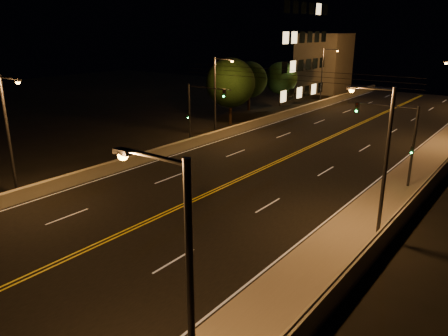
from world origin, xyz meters
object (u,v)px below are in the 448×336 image
Objects in this scene: streetlight_0 at (181,287)px; streetlight_1 at (381,153)px; streetlight_5 at (217,91)px; traffic_signal_right at (399,136)px; streetlight_4 at (10,129)px; tree_0 at (231,83)px; tree_2 at (281,78)px; traffic_signal_left at (197,108)px; streetlight_6 at (324,72)px; tree_1 at (249,80)px.

streetlight_1 is at bearing 90.00° from streetlight_0.
streetlight_5 is (-21.40, 13.53, 0.00)m from streetlight_1.
traffic_signal_right is (-1.50, 24.54, -1.01)m from streetlight_0.
streetlight_4 is 28.42m from tree_0.
tree_2 is at bearing 117.21° from streetlight_0.
traffic_signal_left is 11.35m from tree_0.
tree_0 is (-2.70, 28.29, 0.12)m from streetlight_4.
tree_2 is at bearing 97.21° from tree_0.
streetlight_0 and streetlight_6 have the same top height.
tree_0 is 15.65m from tree_2.
streetlight_1 reaches higher than traffic_signal_left.
traffic_signal_left is 0.77× the size of tree_0.
tree_0 is 9.80m from tree_1.
streetlight_1 is 31.06m from tree_0.
tree_1 is 6.52m from tree_2.
tree_0 is (-22.60, 10.64, 1.13)m from traffic_signal_right.
traffic_signal_right is at bearing 0.00° from traffic_signal_left.
streetlight_4 is 22.23m from streetlight_5.
streetlight_5 is 20.44m from traffic_signal_right.
streetlight_5 is at bearing -90.00° from streetlight_6.
tree_0 reaches higher than traffic_signal_right.
streetlight_6 is (0.00, 26.15, 0.00)m from streetlight_5.
streetlight_4 is 44.04m from tree_2.
streetlight_1 is 1.05× the size of tree_0.
streetlight_4 and streetlight_6 have the same top height.
streetlight_4 reaches higher than tree_2.
traffic_signal_right is 32.71m from tree_1.
tree_2 is at bearing 133.22° from traffic_signal_right.
streetlight_1 is at bearing -46.22° from tree_1.
tree_1 is at bearing -103.18° from tree_2.
streetlight_6 is 1.37× the size of traffic_signal_left.
tree_0 is 1.22× the size of tree_2.
tree_1 reaches higher than traffic_signal_left.
tree_2 is (-4.66, 21.56, -0.79)m from streetlight_5.
tree_1 is (-6.15, 15.21, -0.57)m from streetlight_5.
streetlight_4 is at bearing 162.15° from streetlight_0.
traffic_signal_left is at bearing -69.87° from tree_1.
tree_0 is at bearing -82.79° from tree_2.
streetlight_1 is 1.00× the size of streetlight_5.
streetlight_5 is at bearing 90.00° from streetlight_4.
streetlight_1 is (0.00, 15.58, 0.00)m from streetlight_0.
streetlight_5 is 6.64m from tree_0.
streetlight_5 is 4.81m from traffic_signal_left.
streetlight_5 is 1.37× the size of traffic_signal_left.
streetlight_1 is 25.32m from streetlight_5.
streetlight_5 is at bearing 103.56° from traffic_signal_left.
streetlight_1 is at bearing 22.11° from streetlight_4.
tree_1 is (-3.45, 9.15, -0.69)m from tree_0.
streetlight_0 is 15.58m from streetlight_1.
tree_1 is (-27.55, 44.33, -0.57)m from streetlight_0.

